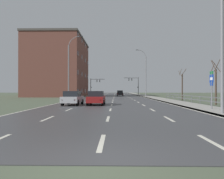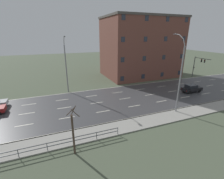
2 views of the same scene
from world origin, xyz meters
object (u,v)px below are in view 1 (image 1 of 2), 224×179
(street_lamp_foreground, at_px, (220,41))
(brick_building, at_px, (59,68))
(street_lamp_left_bank, at_px, (70,68))
(highway_sign, at_px, (212,85))
(car_distant, at_px, (73,98))
(car_mid_centre, at_px, (120,93))
(traffic_signal_left, at_px, (94,84))
(car_near_left, at_px, (96,98))
(traffic_signal_right, at_px, (135,83))
(street_lamp_midground, at_px, (145,74))

(street_lamp_foreground, height_order, brick_building, brick_building)
(brick_building, bearing_deg, street_lamp_left_bank, -70.20)
(highway_sign, bearing_deg, car_distant, 156.22)
(street_lamp_foreground, height_order, car_mid_centre, street_lamp_foreground)
(street_lamp_foreground, relative_size, traffic_signal_left, 1.84)
(street_lamp_left_bank, relative_size, car_near_left, 2.66)
(highway_sign, height_order, car_distant, highway_sign)
(street_lamp_left_bank, relative_size, brick_building, 0.56)
(traffic_signal_right, height_order, traffic_signal_left, traffic_signal_right)
(traffic_signal_left, bearing_deg, car_distant, -87.05)
(highway_sign, relative_size, traffic_signal_left, 0.59)
(street_lamp_foreground, height_order, street_lamp_midground, street_lamp_midground)
(highway_sign, bearing_deg, car_near_left, 150.06)
(car_distant, height_order, brick_building, brick_building)
(street_lamp_midground, xyz_separation_m, traffic_signal_right, (-0.74, 19.09, -1.48))
(street_lamp_midground, bearing_deg, street_lamp_foreground, -89.99)
(highway_sign, distance_m, traffic_signal_left, 53.83)
(car_mid_centre, bearing_deg, street_lamp_midground, -57.13)
(traffic_signal_right, height_order, car_distant, traffic_signal_right)
(street_lamp_foreground, relative_size, street_lamp_left_bank, 0.93)
(street_lamp_left_bank, height_order, highway_sign, street_lamp_left_bank)
(traffic_signal_right, distance_m, traffic_signal_left, 13.44)
(highway_sign, height_order, traffic_signal_left, traffic_signal_left)
(street_lamp_foreground, distance_m, street_lamp_midground, 35.20)
(street_lamp_foreground, height_order, car_distant, street_lamp_foreground)
(car_mid_centre, bearing_deg, street_lamp_left_bank, -110.33)
(highway_sign, xyz_separation_m, car_distant, (-12.72, 5.60, -1.29))
(car_near_left, bearing_deg, traffic_signal_left, 96.63)
(street_lamp_foreground, bearing_deg, car_near_left, 135.40)
(car_near_left, bearing_deg, traffic_signal_right, 79.84)
(brick_building, bearing_deg, traffic_signal_left, 57.27)
(traffic_signal_right, xyz_separation_m, brick_building, (-21.69, -12.27, 3.75))
(street_lamp_left_bank, xyz_separation_m, highway_sign, (15.83, -17.88, -3.27))
(highway_sign, xyz_separation_m, brick_building, (-23.36, 38.78, 5.72))
(street_lamp_left_bank, bearing_deg, highway_sign, -48.48)
(street_lamp_foreground, relative_size, car_near_left, 2.48)
(traffic_signal_right, distance_m, car_distant, 46.89)
(street_lamp_foreground, height_order, highway_sign, street_lamp_foreground)
(car_near_left, distance_m, brick_building, 36.20)
(street_lamp_midground, distance_m, car_distant, 29.26)
(highway_sign, height_order, car_mid_centre, highway_sign)
(traffic_signal_left, height_order, brick_building, brick_building)
(car_mid_centre, xyz_separation_m, car_distant, (-5.98, -35.67, 0.00))
(street_lamp_left_bank, relative_size, car_mid_centre, 2.65)
(street_lamp_midground, relative_size, car_mid_centre, 2.74)
(brick_building, bearing_deg, car_near_left, -68.11)
(street_lamp_foreground, xyz_separation_m, traffic_signal_right, (-0.74, 54.29, -0.94))
(car_distant, bearing_deg, traffic_signal_right, 77.54)
(street_lamp_midground, xyz_separation_m, highway_sign, (0.93, -31.96, -3.45))
(street_lamp_foreground, xyz_separation_m, brick_building, (-22.43, 42.02, 2.81))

